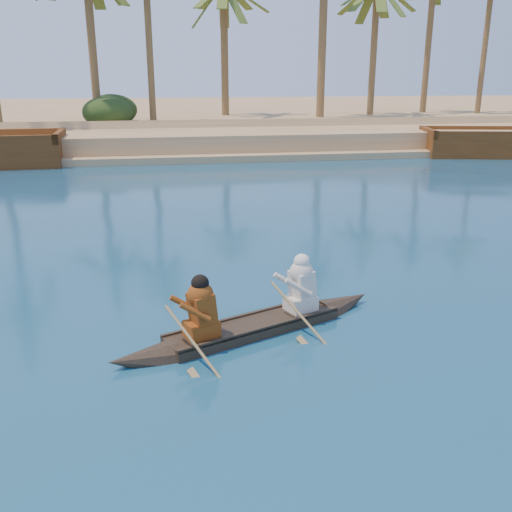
{
  "coord_description": "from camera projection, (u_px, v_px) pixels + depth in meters",
  "views": [
    {
      "loc": [
        2.94,
        -7.8,
        4.55
      ],
      "look_at": [
        4.74,
        2.92,
        1.04
      ],
      "focal_mm": 40.0,
      "sensor_mm": 36.0,
      "label": 1
    }
  ],
  "objects": [
    {
      "name": "palm_grove",
      "position": [
        109.0,
        19.0,
        38.64
      ],
      "size": [
        110.0,
        14.0,
        16.0
      ],
      "primitive_type": null,
      "color": "#42571E",
      "rests_on": "ground"
    },
    {
      "name": "canoe",
      "position": [
        254.0,
        317.0,
        10.39
      ],
      "size": [
        5.35,
        2.82,
        1.52
      ],
      "rotation": [
        0.0,
        0.0,
        0.4
      ],
      "color": "#32291B",
      "rests_on": "ground"
    },
    {
      "name": "shrub_cluster",
      "position": [
        113.0,
        126.0,
        37.44
      ],
      "size": [
        100.0,
        6.0,
        2.4
      ],
      "primitive_type": null,
      "color": "#253C16",
      "rests_on": "ground"
    },
    {
      "name": "sandy_embankment",
      "position": [
        125.0,
        119.0,
        52.09
      ],
      "size": [
        150.0,
        51.0,
        1.5
      ],
      "color": "tan",
      "rests_on": "ground"
    }
  ]
}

